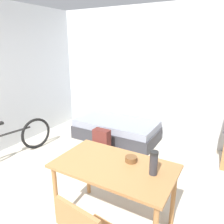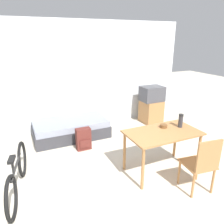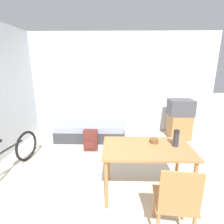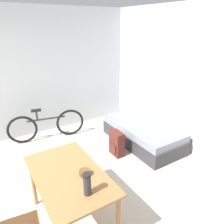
{
  "view_description": "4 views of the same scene",
  "coord_description": "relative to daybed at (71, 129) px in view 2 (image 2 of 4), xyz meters",
  "views": [
    {
      "loc": [
        1.48,
        -1.06,
        1.97
      ],
      "look_at": [
        -0.15,
        1.8,
        0.93
      ],
      "focal_mm": 35.0,
      "sensor_mm": 36.0,
      "label": 1
    },
    {
      "loc": [
        -1.69,
        -2.04,
        2.29
      ],
      "look_at": [
        0.01,
        1.68,
        0.88
      ],
      "focal_mm": 35.0,
      "sensor_mm": 36.0,
      "label": 2
    },
    {
      "loc": [
        0.05,
        -1.56,
        1.91
      ],
      "look_at": [
        -0.02,
        1.86,
        0.95
      ],
      "focal_mm": 28.0,
      "sensor_mm": 36.0,
      "label": 3
    },
    {
      "loc": [
        2.49,
        0.02,
        2.34
      ],
      "look_at": [
        -0.11,
        1.67,
        1.09
      ],
      "focal_mm": 35.0,
      "sensor_mm": 36.0,
      "label": 4
    }
  ],
  "objects": [
    {
      "name": "backpack",
      "position": [
        0.09,
        -0.72,
        0.03
      ],
      "size": [
        0.31,
        0.19,
        0.48
      ],
      "color": "#56231E",
      "rests_on": "ground_plane"
    },
    {
      "name": "bicycle",
      "position": [
        -1.24,
        -1.63,
        0.11
      ],
      "size": [
        0.35,
        1.58,
        0.71
      ],
      "color": "black",
      "rests_on": "ground_plane"
    },
    {
      "name": "ground_plane",
      "position": [
        0.59,
        -2.74,
        -0.21
      ],
      "size": [
        20.0,
        20.0,
        0.0
      ],
      "primitive_type": "plane",
      "color": "beige"
    },
    {
      "name": "thermos_flask",
      "position": [
        1.5,
        -2.0,
        0.69
      ],
      "size": [
        0.08,
        0.08,
        0.24
      ],
      "color": "#2D2D33",
      "rests_on": "dining_table"
    },
    {
      "name": "tv",
      "position": [
        2.3,
        0.04,
        0.3
      ],
      "size": [
        0.59,
        0.53,
        1.02
      ],
      "color": "#9E6B3D",
      "rests_on": "ground_plane"
    },
    {
      "name": "mate_bowl",
      "position": [
        1.22,
        -1.9,
        0.59
      ],
      "size": [
        0.13,
        0.13,
        0.06
      ],
      "color": "brown",
      "rests_on": "dining_table"
    },
    {
      "name": "wall_back",
      "position": [
        0.59,
        0.56,
        1.14
      ],
      "size": [
        5.46,
        0.06,
        2.7
      ],
      "color": "silver",
      "rests_on": "ground_plane"
    },
    {
      "name": "wooden_chair",
      "position": [
        1.29,
        -2.77,
        0.31
      ],
      "size": [
        0.49,
        0.49,
        0.93
      ],
      "color": "#9E6B3D",
      "rests_on": "ground_plane"
    },
    {
      "name": "daybed",
      "position": [
        0.0,
        0.0,
        0.0
      ],
      "size": [
        1.74,
        0.89,
        0.42
      ],
      "color": "#333338",
      "rests_on": "ground_plane"
    },
    {
      "name": "dining_table",
      "position": [
        1.1,
        -2.04,
        0.46
      ],
      "size": [
        1.26,
        0.73,
        0.76
      ],
      "color": "#9E6B3D",
      "rests_on": "ground_plane"
    }
  ]
}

